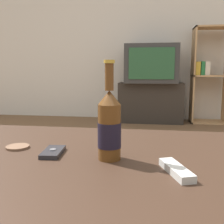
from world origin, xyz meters
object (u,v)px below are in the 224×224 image
remote_control (176,170)px  tv_stand (150,102)px  television (151,64)px  cell_phone (52,152)px  beer_bottle (109,126)px  bookshelf (208,74)px

remote_control → tv_stand: bearing=71.3°
television → cell_phone: 2.80m
tv_stand → remote_control: bearing=-88.5°
beer_bottle → remote_control: bearing=-24.6°
television → beer_bottle: bearing=-92.4°
television → beer_bottle: (-0.12, -2.78, -0.26)m
television → bookshelf: 0.75m
beer_bottle → remote_control: 0.23m
television → remote_control: size_ratio=4.53×
tv_stand → bookshelf: bearing=3.7°
beer_bottle → cell_phone: (-0.19, 0.02, -0.10)m
cell_phone → remote_control: remote_control is taller
beer_bottle → television: bearing=87.6°
bookshelf → remote_control: size_ratio=8.35×
cell_phone → tv_stand: bearing=78.2°
cell_phone → remote_control: bearing=-20.6°
bookshelf → beer_bottle: bearing=-106.8°
beer_bottle → tv_stand: bearing=87.6°
television → remote_control: 2.89m
television → bookshelf: bookshelf is taller
beer_bottle → cell_phone: size_ratio=2.45×
television → bookshelf: bearing=4.0°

